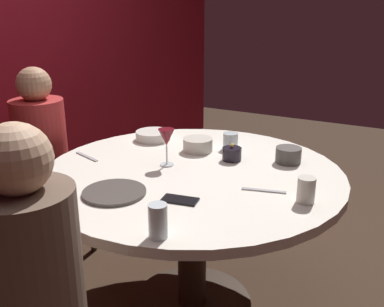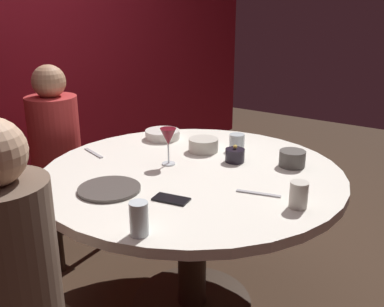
% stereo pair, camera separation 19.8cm
% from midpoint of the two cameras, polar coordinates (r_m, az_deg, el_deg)
% --- Properties ---
extents(ground_plane, '(8.00, 8.00, 0.00)m').
position_cam_midpoint_polar(ground_plane, '(2.38, 2.52, -19.10)').
color(ground_plane, '#382619').
extents(dining_table, '(1.37, 1.37, 0.74)m').
position_cam_midpoint_polar(dining_table, '(2.06, 2.76, -6.02)').
color(dining_table, silver).
rests_on(dining_table, ground).
extents(seated_diner_left, '(0.40, 0.40, 1.19)m').
position_cam_midpoint_polar(seated_diner_left, '(1.39, -18.79, -14.24)').
color(seated_diner_left, '#3F2D1E').
rests_on(seated_diner_left, ground).
extents(seated_diner_back, '(0.40, 0.40, 1.15)m').
position_cam_midpoint_polar(seated_diner_back, '(2.62, -15.30, 1.50)').
color(seated_diner_back, '#3F2D1E').
rests_on(seated_diner_back, ground).
extents(candle_holder, '(0.09, 0.09, 0.09)m').
position_cam_midpoint_polar(candle_holder, '(2.12, 8.26, -0.27)').
color(candle_holder, black).
rests_on(candle_holder, dining_table).
extents(wine_glass, '(0.08, 0.08, 0.18)m').
position_cam_midpoint_polar(wine_glass, '(2.03, -0.41, 1.91)').
color(wine_glass, silver).
rests_on(wine_glass, dining_table).
extents(dinner_plate, '(0.26, 0.26, 0.01)m').
position_cam_midpoint_polar(dinner_plate, '(1.80, -7.61, -4.63)').
color(dinner_plate, '#4C4742').
rests_on(dinner_plate, dining_table).
extents(cell_phone, '(0.09, 0.15, 0.01)m').
position_cam_midpoint_polar(cell_phone, '(1.71, 0.60, -6.01)').
color(cell_phone, black).
rests_on(cell_phone, dining_table).
extents(bowl_serving_large, '(0.12, 0.12, 0.07)m').
position_cam_midpoint_polar(bowl_serving_large, '(2.11, 15.51, -0.68)').
color(bowl_serving_large, '#4C4742').
rests_on(bowl_serving_large, dining_table).
extents(bowl_salad_center, '(0.15, 0.15, 0.07)m').
position_cam_midpoint_polar(bowl_salad_center, '(2.25, 4.01, 1.07)').
color(bowl_salad_center, beige).
rests_on(bowl_salad_center, dining_table).
extents(bowl_small_white, '(0.19, 0.19, 0.05)m').
position_cam_midpoint_polar(bowl_small_white, '(2.46, -1.55, 2.45)').
color(bowl_small_white, silver).
rests_on(bowl_small_white, dining_table).
extents(cup_near_candle, '(0.07, 0.07, 0.10)m').
position_cam_midpoint_polar(cup_near_candle, '(1.70, 16.95, -5.23)').
color(cup_near_candle, beige).
rests_on(cup_near_candle, dining_table).
extents(cup_by_left_diner, '(0.08, 0.08, 0.09)m').
position_cam_midpoint_polar(cup_by_left_diner, '(2.28, 8.32, 1.40)').
color(cup_by_left_diner, silver).
rests_on(cup_by_left_diner, dining_table).
extents(cup_by_right_diner, '(0.06, 0.06, 0.12)m').
position_cam_midpoint_polar(cup_by_right_diner, '(1.44, -2.98, -8.54)').
color(cup_by_right_diner, silver).
rests_on(cup_by_right_diner, dining_table).
extents(fork_near_plate, '(0.06, 0.18, 0.01)m').
position_cam_midpoint_polar(fork_near_plate, '(1.79, 11.76, -5.17)').
color(fork_near_plate, '#B7B7BC').
rests_on(fork_near_plate, dining_table).
extents(knife_near_plate, '(0.07, 0.18, 0.01)m').
position_cam_midpoint_polar(knife_near_plate, '(2.25, -10.23, 0.02)').
color(knife_near_plate, '#B7B7BC').
rests_on(knife_near_plate, dining_table).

